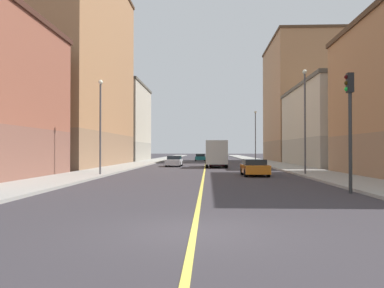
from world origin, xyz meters
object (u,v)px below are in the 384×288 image
object	(u,v)px
street_lamp_left_near	(305,111)
car_teal	(200,157)
building_right_midblock	(71,68)
building_right_distant	(115,123)
box_truck	(216,153)
traffic_light_left_near	(350,115)
car_silver	(174,161)
car_green	(213,157)
car_orange	(255,168)
car_white	(215,158)
building_left_mid	(341,125)
street_lamp_left_far	(255,131)
car_maroon	(217,161)
building_left_far	(301,102)
street_lamp_right_near	(100,117)

from	to	relation	value
street_lamp_left_near	car_teal	distance (m)	41.33
building_right_midblock	building_right_distant	world-z (taller)	building_right_midblock
street_lamp_left_near	box_truck	xyz separation A→B (m)	(-6.62, 14.06, -3.39)
traffic_light_left_near	car_silver	bearing A→B (deg)	110.05
car_teal	car_silver	size ratio (longest dim) A/B	0.88
building_right_midblock	car_green	size ratio (longest dim) A/B	5.70
car_green	car_orange	world-z (taller)	car_orange
car_silver	car_white	bearing A→B (deg)	74.60
building_right_distant	car_white	size ratio (longest dim) A/B	3.85
traffic_light_left_near	box_truck	world-z (taller)	traffic_light_left_near
car_silver	box_truck	bearing A→B (deg)	-25.93
building_left_mid	car_white	size ratio (longest dim) A/B	4.46
traffic_light_left_near	street_lamp_left_near	bearing A→B (deg)	85.38
building_left_mid	car_green	xyz separation A→B (m)	(-15.36, 28.30, -4.37)
street_lamp_left_far	car_green	world-z (taller)	street_lamp_left_far
traffic_light_left_near	car_orange	xyz separation A→B (m)	(-2.95, 12.08, -2.98)
car_green	car_orange	distance (m)	46.76
car_orange	car_maroon	bearing A→B (deg)	99.15
building_left_far	car_green	bearing A→B (deg)	153.11
car_orange	street_lamp_left_near	bearing A→B (deg)	7.22
street_lamp_left_far	street_lamp_left_near	bearing A→B (deg)	-90.00
car_orange	box_truck	size ratio (longest dim) A/B	0.54
street_lamp_right_near	car_teal	world-z (taller)	street_lamp_right_near
traffic_light_left_near	street_lamp_left_far	size ratio (longest dim) A/B	0.69
street_lamp_right_near	building_left_mid	bearing A→B (deg)	37.95
car_silver	box_truck	distance (m)	5.65
building_left_far	street_lamp_right_near	size ratio (longest dim) A/B	2.89
car_white	box_truck	size ratio (longest dim) A/B	0.61
car_orange	street_lamp_right_near	bearing A→B (deg)	-176.54
car_green	car_orange	size ratio (longest dim) A/B	1.15
street_lamp_left_near	car_white	xyz separation A→B (m)	(-6.35, 35.66, -4.34)
street_lamp_left_far	car_teal	xyz separation A→B (m)	(-8.97, 7.92, -4.33)
car_white	car_silver	size ratio (longest dim) A/B	0.99
building_right_distant	car_white	xyz separation A→B (m)	(18.13, -4.53, -6.27)
car_teal	car_silver	xyz separation A→B (m)	(-2.66, -23.61, 0.00)
building_right_midblock	building_left_far	bearing A→B (deg)	32.91
traffic_light_left_near	box_truck	distance (m)	27.31
street_lamp_left_near	car_green	distance (m)	46.86
car_silver	building_right_distant	bearing A→B (deg)	118.47
street_lamp_right_near	car_silver	xyz separation A→B (m)	(4.14, 17.72, -3.87)
car_maroon	car_green	xyz separation A→B (m)	(-0.16, 30.96, -0.06)
building_right_midblock	car_silver	world-z (taller)	building_right_midblock
building_right_midblock	street_lamp_left_near	xyz separation A→B (m)	(24.48, -16.91, -7.15)
building_right_midblock	street_lamp_right_near	distance (m)	21.51
traffic_light_left_near	car_maroon	size ratio (longest dim) A/B	1.21
traffic_light_left_near	car_teal	bearing A→B (deg)	98.58
street_lamp_left_near	street_lamp_left_far	world-z (taller)	street_lamp_left_near
building_left_mid	building_right_distant	xyz separation A→B (m)	(-33.19, 22.32, 1.94)
building_left_far	street_lamp_right_near	bearing A→B (deg)	-121.72
building_right_midblock	street_lamp_left_far	world-z (taller)	building_right_midblock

